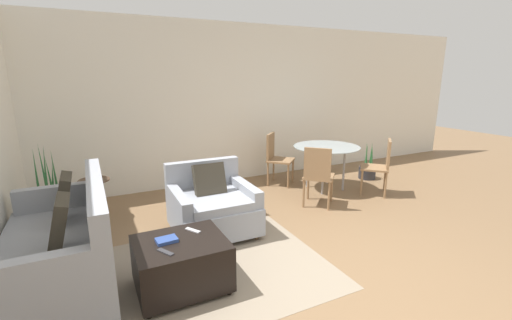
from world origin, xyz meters
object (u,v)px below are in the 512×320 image
Objects in this scene: dining_chair_near_left at (318,173)px; dining_table at (326,151)px; ottoman at (181,263)px; potted_plant at (53,213)px; dining_chair_near_right at (381,163)px; couch at (63,250)px; side_table at (95,192)px; potted_plant_small at (367,170)px; armchair at (212,206)px; tv_remote_secondary at (193,230)px; book_stack at (167,240)px; tv_remote_primary at (165,252)px; dining_chair_far_left at (276,155)px.

dining_table is at bearing 45.00° from dining_chair_near_left.
dining_table is (2.89, 1.69, 0.40)m from ottoman.
potted_plant is 4.71m from dining_chair_near_right.
potted_plant reaches higher than dining_chair_near_left.
couch reaches higher than side_table.
potted_plant_small reaches higher than ottoman.
dining_table is (2.25, 0.71, 0.32)m from armchair.
potted_plant_small is (3.81, 1.66, -0.30)m from tv_remote_secondary.
book_stack is 0.19m from tv_remote_primary.
tv_remote_secondary is at bearing -54.28° from potted_plant.
couch is 1.01m from book_stack.
book_stack is 0.21× the size of dining_chair_near_left.
book_stack reaches higher than ottoman.
armchair is 0.86× the size of potted_plant.
dining_chair_near_right reaches higher than ottoman.
dining_chair_near_left is (1.64, 0.10, 0.19)m from armchair.
tv_remote_secondary is 0.18× the size of dining_chair_near_left.
dining_table is at bearing 16.00° from couch.
potted_plant is at bearing -169.00° from side_table.
dining_chair_near_left is (2.28, 1.08, 0.27)m from ottoman.
dining_chair_near_right is 1.00× the size of dining_chair_far_left.
side_table is at bearing 112.73° from tv_remote_secondary.
tv_remote_primary is (-0.16, -0.14, 0.22)m from ottoman.
potted_plant is 1.24× the size of dining_chair_near_right.
dining_table is 1.56× the size of potted_plant_small.
potted_plant_small is at bearing 23.68° from dining_chair_near_left.
armchair is 0.88× the size of dining_table.
ottoman is 2.24m from potted_plant.
dining_chair_near_left is at bearing -156.32° from potted_plant_small.
tv_remote_primary is 3.56m from dining_table.
potted_plant_small is at bearing 24.62° from ottoman.
couch is 1.66× the size of dining_table.
couch is 1.09m from tv_remote_primary.
potted_plant is (-0.96, 2.08, -0.26)m from tv_remote_primary.
ottoman is 0.88× the size of dining_chair_near_right.
couch is 2.58× the size of potted_plant_small.
tv_remote_primary is (-0.79, -1.12, 0.14)m from armchair.
armchair is at bearing 54.77° from tv_remote_primary.
book_stack is at bearing 157.43° from ottoman.
couch is 2.01× the size of dining_chair_far_left.
tv_remote_secondary is 0.18× the size of dining_chair_near_right.
couch is at bearing -166.13° from armchair.
tv_remote_primary is 3.85m from dining_chair_near_right.
side_table is at bearing 102.18° from tv_remote_primary.
dining_chair_far_left is at bearing 45.29° from ottoman.
dining_chair_far_left is at bearing 27.96° from couch.
tv_remote_primary is 0.15× the size of dining_table.
dining_table is at bearing 17.46° from armchair.
dining_chair_far_left reaches higher than side_table.
armchair is 2.00m from potted_plant.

